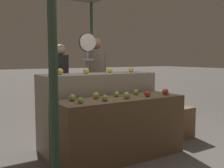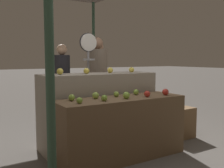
# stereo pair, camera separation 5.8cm
# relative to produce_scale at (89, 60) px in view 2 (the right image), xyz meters

# --- Properties ---
(ground_plane) EXTENTS (60.00, 60.00, 0.00)m
(ground_plane) POSITION_rel_produce_scale_xyz_m (-0.14, -1.20, -1.26)
(ground_plane) COLOR #59544F
(display_counter_front) EXTENTS (1.71, 0.55, 0.79)m
(display_counter_front) POSITION_rel_produce_scale_xyz_m (-0.14, -1.20, -0.87)
(display_counter_front) COLOR brown
(display_counter_front) RESTS_ON ground_plane
(display_counter_back) EXTENTS (1.71, 0.55, 1.07)m
(display_counter_back) POSITION_rel_produce_scale_xyz_m (-0.14, -0.60, -0.73)
(display_counter_back) COLOR gray
(display_counter_back) RESTS_ON ground_plane
(apple_front_0) EXTENTS (0.07, 0.07, 0.07)m
(apple_front_0) POSITION_rel_produce_scale_xyz_m (-0.78, -1.31, -0.44)
(apple_front_0) COLOR #7AA338
(apple_front_0) RESTS_ON display_counter_front
(apple_front_1) EXTENTS (0.07, 0.07, 0.07)m
(apple_front_1) POSITION_rel_produce_scale_xyz_m (-0.46, -1.31, -0.44)
(apple_front_1) COLOR #7AA338
(apple_front_1) RESTS_ON display_counter_front
(apple_front_2) EXTENTS (0.09, 0.09, 0.09)m
(apple_front_2) POSITION_rel_produce_scale_xyz_m (-0.14, -1.31, -0.43)
(apple_front_2) COLOR #84AD3D
(apple_front_2) RESTS_ON display_counter_front
(apple_front_3) EXTENTS (0.08, 0.08, 0.08)m
(apple_front_3) POSITION_rel_produce_scale_xyz_m (0.18, -1.31, -0.43)
(apple_front_3) COLOR #B72D23
(apple_front_3) RESTS_ON display_counter_front
(apple_front_4) EXTENTS (0.09, 0.09, 0.09)m
(apple_front_4) POSITION_rel_produce_scale_xyz_m (0.51, -1.31, -0.43)
(apple_front_4) COLOR #B72D23
(apple_front_4) RESTS_ON display_counter_front
(apple_front_5) EXTENTS (0.08, 0.08, 0.08)m
(apple_front_5) POSITION_rel_produce_scale_xyz_m (-0.78, -1.09, -0.44)
(apple_front_5) COLOR #84AD3D
(apple_front_5) RESTS_ON display_counter_front
(apple_front_6) EXTENTS (0.08, 0.08, 0.08)m
(apple_front_6) POSITION_rel_produce_scale_xyz_m (-0.46, -1.09, -0.43)
(apple_front_6) COLOR #8EB247
(apple_front_6) RESTS_ON display_counter_front
(apple_front_7) EXTENTS (0.07, 0.07, 0.07)m
(apple_front_7) POSITION_rel_produce_scale_xyz_m (-0.15, -1.10, -0.44)
(apple_front_7) COLOR #84AD3D
(apple_front_7) RESTS_ON display_counter_front
(apple_front_8) EXTENTS (0.08, 0.08, 0.08)m
(apple_front_8) POSITION_rel_produce_scale_xyz_m (0.18, -1.08, -0.44)
(apple_front_8) COLOR #7AA338
(apple_front_8) RESTS_ON display_counter_front
(apple_back_0) EXTENTS (0.09, 0.09, 0.09)m
(apple_back_0) POSITION_rel_produce_scale_xyz_m (-0.73, -0.59, -0.15)
(apple_back_0) COLOR gold
(apple_back_0) RESTS_ON display_counter_back
(apple_back_1) EXTENTS (0.08, 0.08, 0.08)m
(apple_back_1) POSITION_rel_produce_scale_xyz_m (-0.34, -0.60, -0.15)
(apple_back_1) COLOR yellow
(apple_back_1) RESTS_ON display_counter_back
(apple_back_2) EXTENTS (0.08, 0.08, 0.08)m
(apple_back_2) POSITION_rel_produce_scale_xyz_m (0.05, -0.61, -0.15)
(apple_back_2) COLOR yellow
(apple_back_2) RESTS_ON display_counter_back
(apple_back_3) EXTENTS (0.08, 0.08, 0.08)m
(apple_back_3) POSITION_rel_produce_scale_xyz_m (0.45, -0.61, -0.15)
(apple_back_3) COLOR yellow
(apple_back_3) RESTS_ON display_counter_back
(produce_scale) EXTENTS (0.31, 0.20, 1.71)m
(produce_scale) POSITION_rel_produce_scale_xyz_m (0.00, 0.00, 0.00)
(produce_scale) COLOR #99999E
(produce_scale) RESTS_ON ground_plane
(person_vendor_at_scale) EXTENTS (0.50, 0.50, 1.68)m
(person_vendor_at_scale) POSITION_rel_produce_scale_xyz_m (0.36, 0.36, -0.30)
(person_vendor_at_scale) COLOR #2D2D38
(person_vendor_at_scale) RESTS_ON ground_plane
(person_customer_left) EXTENTS (0.37, 0.37, 1.64)m
(person_customer_left) POSITION_rel_produce_scale_xyz_m (0.70, 0.92, -0.30)
(person_customer_left) COLOR #2D2D38
(person_customer_left) RESTS_ON ground_plane
(person_customer_right) EXTENTS (0.34, 0.34, 1.56)m
(person_customer_right) POSITION_rel_produce_scale_xyz_m (-0.12, 0.89, -0.35)
(person_customer_right) COLOR #2D2D38
(person_customer_right) RESTS_ON ground_plane
(wooden_crate_side) EXTENTS (0.50, 0.50, 0.50)m
(wooden_crate_side) POSITION_rel_produce_scale_xyz_m (1.13, -0.88, -1.02)
(wooden_crate_side) COLOR brown
(wooden_crate_side) RESTS_ON ground_plane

